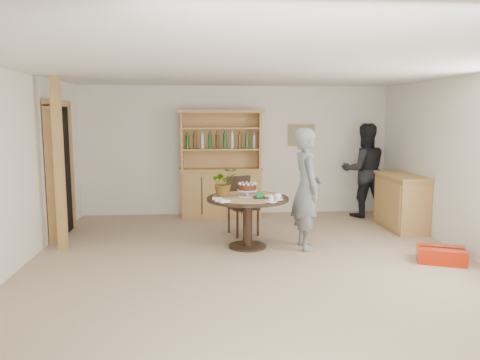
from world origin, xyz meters
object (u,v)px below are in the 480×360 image
red_suitcase (441,255)px  teen_boy (307,189)px  adult_person (364,170)px  dining_table (248,207)px  sideboard (401,202)px  hutch (221,181)px  dining_chair (241,201)px

red_suitcase → teen_boy: bearing=174.7°
teen_boy → adult_person: adult_person is taller
dining_table → red_suitcase: bearing=-20.2°
teen_boy → adult_person: bearing=-41.2°
sideboard → adult_person: 1.13m
hutch → teen_boy: size_ratio=1.15×
dining_chair → teen_boy: teen_boy is taller
hutch → sideboard: size_ratio=1.62×
hutch → red_suitcase: hutch is taller
sideboard → dining_table: sideboard is taller
hutch → dining_chair: bearing=-78.5°
adult_person → sideboard: bearing=108.8°
teen_boy → red_suitcase: 2.00m
dining_chair → sideboard: bearing=-16.9°
hutch → adult_person: (2.73, -0.24, 0.20)m
dining_table → red_suitcase: (2.50, -0.92, -0.50)m
dining_chair → teen_boy: bearing=-65.6°
sideboard → dining_chair: dining_chair is taller
sideboard → dining_chair: bearing=-177.8°
red_suitcase → adult_person: bearing=112.6°
teen_boy → red_suitcase: size_ratio=2.51×
hutch → dining_table: 2.19m
dining_table → adult_person: (2.43, 1.93, 0.29)m
hutch → dining_table: (0.30, -2.17, -0.08)m
hutch → teen_boy: bearing=-63.2°
dining_chair → red_suitcase: (2.53, -1.74, -0.43)m
dining_table → adult_person: 3.11m
red_suitcase → dining_chair: bearing=166.5°
adult_person → red_suitcase: 2.96m
dining_table → dining_chair: dining_chair is taller
teen_boy → dining_table: bearing=79.9°
dining_table → dining_chair: size_ratio=1.27×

